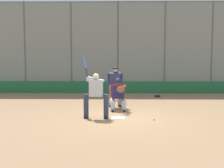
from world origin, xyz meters
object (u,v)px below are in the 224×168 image
Objects in this scene: fielding_glove_on_dirt at (157,96)px; baseball_loose at (154,119)px; batter_at_plate at (96,94)px; spare_bat_near_backstop at (119,95)px; umpire_home at (115,86)px; spare_bat_by_padding at (112,101)px; catcher_behind_plate at (118,94)px.

fielding_glove_on_dirt is 4.16× the size of baseball_loose.
baseball_loose is at bearing 176.94° from batter_at_plate.
batter_at_plate is 2.34× the size of spare_bat_near_backstop.
baseball_loose is (-1.10, 5.96, 0.00)m from spare_bat_near_backstop.
umpire_home is at bearing 162.05° from spare_bat_near_backstop.
fielding_glove_on_dirt is at bearing -125.38° from umpire_home.
spare_bat_by_padding is 2.35× the size of fielding_glove_on_dirt.
catcher_behind_plate is 1.40× the size of spare_bat_near_backstop.
umpire_home is 3.60m from fielding_glove_on_dirt.
spare_bat_by_padding is at bearing -85.22° from catcher_behind_plate.
fielding_glove_on_dirt is (-2.23, -1.62, 0.02)m from spare_bat_by_padding.
umpire_home is at bearing -101.03° from batter_at_plate.
fielding_glove_on_dirt is (-2.70, -5.06, -0.77)m from batter_at_plate.
baseball_loose is at bearing 122.20° from catcher_behind_plate.
batter_at_plate reaches higher than spare_bat_by_padding.
batter_at_plate is at bearing 61.89° from fielding_glove_on_dirt.
batter_at_plate is 1.58m from catcher_behind_plate.
fielding_glove_on_dirt is at bearing -113.25° from batter_at_plate.
baseball_loose reaches higher than spare_bat_near_backstop.
catcher_behind_plate is at bearing -113.59° from batter_at_plate.
umpire_home reaches higher than spare_bat_by_padding.
fielding_glove_on_dirt reaches higher than baseball_loose.
spare_bat_near_backstop is 2.28m from spare_bat_by_padding.
batter_at_plate is 2.86× the size of spare_bat_by_padding.
batter_at_plate reaches higher than spare_bat_near_backstop.
spare_bat_by_padding is at bearing -92.98° from batter_at_plate.
catcher_behind_plate is 2.17m from spare_bat_by_padding.
batter_at_plate reaches higher than fielding_glove_on_dirt.
spare_bat_near_backstop is at bearing -93.19° from batter_at_plate.
baseball_loose is (-1.91, 0.27, -0.78)m from batter_at_plate.
spare_bat_by_padding is (0.16, -1.22, -0.83)m from umpire_home.
batter_at_plate is 1.29× the size of umpire_home.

